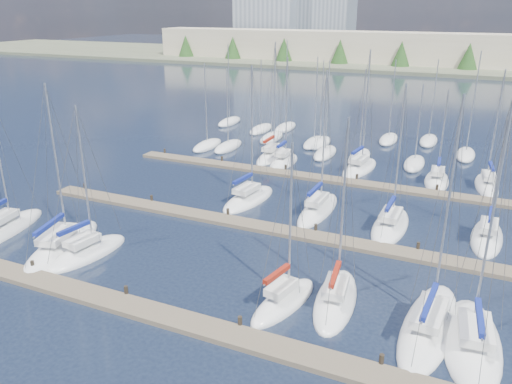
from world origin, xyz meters
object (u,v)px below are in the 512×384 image
at_px(sailboat_r, 487,185).
at_px(sailboat_j, 249,199).
at_px(sailboat_e, 336,300).
at_px(sailboat_p, 359,168).
at_px(sailboat_f, 429,326).
at_px(sailboat_c, 87,253).
at_px(sailboat_b, 62,246).
at_px(sailboat_a, 6,229).
at_px(sailboat_q, 437,181).
at_px(sailboat_o, 284,162).
at_px(sailboat_n, 272,156).
at_px(sailboat_l, 390,226).
at_px(sailboat_k, 318,210).
at_px(sailboat_d, 284,301).
at_px(sailboat_m, 487,237).
at_px(sailboat_g, 472,342).

bearing_deg(sailboat_r, sailboat_j, -153.12).
bearing_deg(sailboat_e, sailboat_p, 93.60).
distance_m(sailboat_p, sailboat_f, 29.65).
xyz_separation_m(sailboat_c, sailboat_b, (-2.52, 0.08, -0.01)).
bearing_deg(sailboat_a, sailboat_b, -14.84).
height_order(sailboat_q, sailboat_o, sailboat_o).
height_order(sailboat_r, sailboat_a, sailboat_r).
height_order(sailboat_p, sailboat_f, sailboat_f).
distance_m(sailboat_c, sailboat_n, 29.23).
distance_m(sailboat_l, sailboat_q, 13.76).
bearing_deg(sailboat_c, sailboat_k, 57.21).
bearing_deg(sailboat_e, sailboat_q, 75.85).
xyz_separation_m(sailboat_r, sailboat_p, (-13.21, 0.41, -0.01)).
distance_m(sailboat_d, sailboat_e, 3.26).
distance_m(sailboat_b, sailboat_f, 26.72).
height_order(sailboat_l, sailboat_m, sailboat_l).
height_order(sailboat_d, sailboat_a, sailboat_a).
bearing_deg(sailboat_q, sailboat_f, -88.73).
bearing_deg(sailboat_a, sailboat_e, -9.15).
xyz_separation_m(sailboat_n, sailboat_a, (-11.81, -28.59, -0.02)).
height_order(sailboat_j, sailboat_r, sailboat_j).
height_order(sailboat_l, sailboat_g, sailboat_g).
relative_size(sailboat_d, sailboat_o, 0.86).
bearing_deg(sailboat_c, sailboat_a, -174.88).
xyz_separation_m(sailboat_l, sailboat_r, (7.20, 14.10, 0.02)).
bearing_deg(sailboat_j, sailboat_e, -41.02).
bearing_deg(sailboat_j, sailboat_r, 39.71).
bearing_deg(sailboat_b, sailboat_n, 65.12).
xyz_separation_m(sailboat_b, sailboat_a, (-6.52, 0.43, 0.01)).
xyz_separation_m(sailboat_b, sailboat_p, (16.17, 28.63, 0.01)).
distance_m(sailboat_n, sailboat_b, 29.50).
relative_size(sailboat_k, sailboat_e, 1.07).
bearing_deg(sailboat_j, sailboat_o, 102.48).
relative_size(sailboat_l, sailboat_b, 0.96).
height_order(sailboat_q, sailboat_r, sailboat_r).
xyz_separation_m(sailboat_q, sailboat_g, (4.45, -27.35, 0.00)).
height_order(sailboat_c, sailboat_e, sailboat_e).
height_order(sailboat_k, sailboat_o, sailboat_k).
bearing_deg(sailboat_g, sailboat_b, 175.58).
height_order(sailboat_n, sailboat_a, sailboat_n).
bearing_deg(sailboat_j, sailboat_f, -31.21).
xyz_separation_m(sailboat_b, sailboat_e, (21.09, 1.35, 0.02)).
bearing_deg(sailboat_g, sailboat_j, 139.36).
distance_m(sailboat_l, sailboat_b, 26.29).
relative_size(sailboat_d, sailboat_g, 0.75).
height_order(sailboat_k, sailboat_p, sailboat_p).
bearing_deg(sailboat_e, sailboat_j, 125.80).
bearing_deg(sailboat_o, sailboat_j, -85.21).
relative_size(sailboat_n, sailboat_p, 1.03).
height_order(sailboat_k, sailboat_a, sailboat_k).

